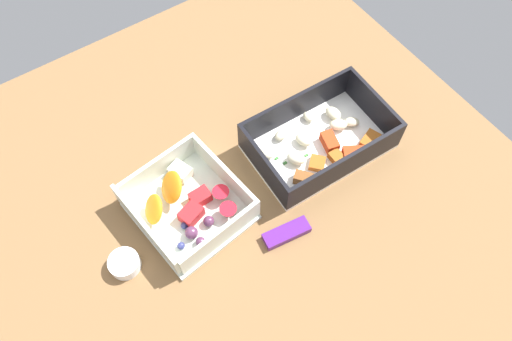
# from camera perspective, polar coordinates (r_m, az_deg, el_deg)

# --- Properties ---
(table_surface) EXTENTS (0.80, 0.80, 0.02)m
(table_surface) POSITION_cam_1_polar(r_m,az_deg,el_deg) (0.76, -1.37, -1.46)
(table_surface) COLOR brown
(table_surface) RESTS_ON ground
(pasta_container) EXTENTS (0.22, 0.15, 0.06)m
(pasta_container) POSITION_cam_1_polar(r_m,az_deg,el_deg) (0.77, 7.62, 3.55)
(pasta_container) COLOR white
(pasta_container) RESTS_ON table_surface
(fruit_bowl) EXTENTS (0.16, 0.17, 0.05)m
(fruit_bowl) POSITION_cam_1_polar(r_m,az_deg,el_deg) (0.72, -8.12, -3.92)
(fruit_bowl) COLOR silver
(fruit_bowl) RESTS_ON table_surface
(candy_bar) EXTENTS (0.07, 0.03, 0.01)m
(candy_bar) POSITION_cam_1_polar(r_m,az_deg,el_deg) (0.71, 3.88, -7.20)
(candy_bar) COLOR #51197A
(candy_bar) RESTS_ON table_surface
(paper_cup_liner) EXTENTS (0.04, 0.04, 0.02)m
(paper_cup_liner) POSITION_cam_1_polar(r_m,az_deg,el_deg) (0.71, -15.27, -10.56)
(paper_cup_liner) COLOR white
(paper_cup_liner) RESTS_ON table_surface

